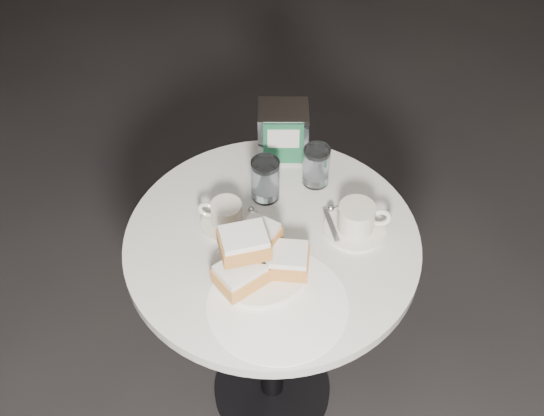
{
  "coord_description": "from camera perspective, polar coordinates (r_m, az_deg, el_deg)",
  "views": [
    {
      "loc": [
        -0.02,
        -1.04,
        1.97
      ],
      "look_at": [
        0.0,
        0.02,
        0.83
      ],
      "focal_mm": 45.0,
      "sensor_mm": 36.0,
      "label": 1
    }
  ],
  "objects": [
    {
      "name": "sugar_spill",
      "position": [
        1.49,
        0.47,
        -8.01
      ],
      "size": [
        0.39,
        0.39,
        0.0
      ],
      "primitive_type": "cylinder",
      "rotation": [
        0.0,
        0.0,
        -0.31
      ],
      "color": "white",
      "rests_on": "cafe_table"
    },
    {
      "name": "water_glass_left",
      "position": [
        1.66,
        -0.56,
        2.36
      ],
      "size": [
        0.09,
        0.09,
        0.11
      ],
      "rotation": [
        0.0,
        0.0,
        -0.39
      ],
      "color": "silver",
      "rests_on": "cafe_table"
    },
    {
      "name": "cafe_table",
      "position": [
        1.76,
        0.01,
        -6.76
      ],
      "size": [
        0.7,
        0.7,
        0.74
      ],
      "color": "black",
      "rests_on": "ground"
    },
    {
      "name": "ground",
      "position": [
        2.23,
        0.01,
        -15.07
      ],
      "size": [
        7.0,
        7.0,
        0.0
      ],
      "primitive_type": "plane",
      "color": "black",
      "rests_on": "ground"
    },
    {
      "name": "beignet_plate",
      "position": [
        1.5,
        -1.25,
        -4.23
      ],
      "size": [
        0.27,
        0.27,
        0.14
      ],
      "rotation": [
        0.0,
        0.0,
        0.33
      ],
      "color": "silver",
      "rests_on": "cafe_table"
    },
    {
      "name": "water_glass_right",
      "position": [
        1.7,
        3.72,
        3.51
      ],
      "size": [
        0.08,
        0.08,
        0.11
      ],
      "rotation": [
        0.0,
        0.0,
        0.23
      ],
      "color": "white",
      "rests_on": "cafe_table"
    },
    {
      "name": "napkin_dispenser",
      "position": [
        1.76,
        0.93,
        6.37
      ],
      "size": [
        0.13,
        0.11,
        0.15
      ],
      "rotation": [
        0.0,
        0.0,
        -0.02
      ],
      "color": "silver",
      "rests_on": "cafe_table"
    },
    {
      "name": "coffee_cup_left",
      "position": [
        1.62,
        -3.86,
        -0.62
      ],
      "size": [
        0.15,
        0.15,
        0.07
      ],
      "rotation": [
        0.0,
        0.0,
        -0.24
      ],
      "color": "beige",
      "rests_on": "cafe_table"
    },
    {
      "name": "coffee_cup_right",
      "position": [
        1.61,
        7.09,
        -1.02
      ],
      "size": [
        0.16,
        0.16,
        0.08
      ],
      "rotation": [
        0.0,
        0.0,
        -0.05
      ],
      "color": "white",
      "rests_on": "cafe_table"
    }
  ]
}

